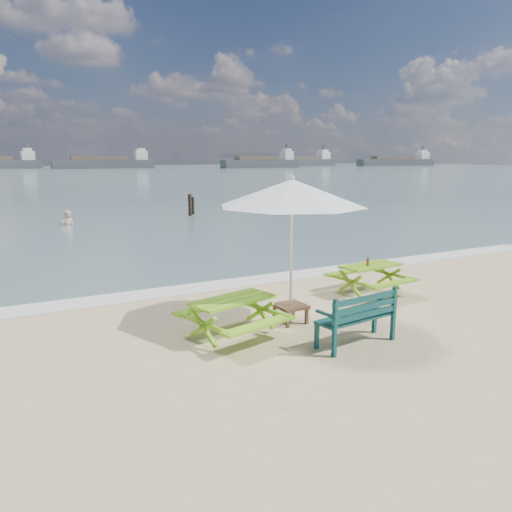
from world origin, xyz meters
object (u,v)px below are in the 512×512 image
beer_bottle (368,263)px  swimmer (68,229)px  picnic_table_left (233,319)px  side_table (290,313)px  picnic_table_right (370,280)px  patio_umbrella (292,193)px  park_bench (355,328)px

beer_bottle → swimmer: (-4.36, 15.61, -0.97)m
picnic_table_left → side_table: size_ratio=3.36×
picnic_table_right → patio_umbrella: 3.53m
picnic_table_left → picnic_table_right: size_ratio=1.11×
picnic_table_right → swimmer: (-4.52, 15.54, -0.54)m
beer_bottle → park_bench: bearing=-133.7°
patio_umbrella → swimmer: patio_umbrella is taller
picnic_table_left → patio_umbrella: (1.30, 0.20, 2.12)m
picnic_table_left → swimmer: 16.62m
park_bench → beer_bottle: size_ratio=6.55×
picnic_table_left → park_bench: size_ratio=1.29×
picnic_table_right → park_bench: park_bench is taller
park_bench → swimmer: size_ratio=0.85×
picnic_table_left → picnic_table_right: bearing=15.0°
picnic_table_right → patio_umbrella: (-2.68, -0.86, 2.13)m
park_bench → side_table: bearing=104.9°
picnic_table_left → swimmer: picnic_table_left is taller
beer_bottle → swimmer: bearing=105.6°
picnic_table_right → side_table: bearing=-162.2°
picnic_table_left → patio_umbrella: bearing=8.9°
picnic_table_left → picnic_table_right: 4.12m
park_bench → patio_umbrella: 2.65m
picnic_table_right → picnic_table_left: bearing=-165.0°
park_bench → side_table: park_bench is taller
patio_umbrella → swimmer: 16.72m
swimmer → picnic_table_right: bearing=-73.8°
side_table → patio_umbrella: (0.00, 0.00, 2.27)m
swimmer → park_bench: bearing=-82.9°
park_bench → picnic_table_left: bearing=143.6°
park_bench → picnic_table_right: bearing=45.2°
park_bench → beer_bottle: (2.13, 2.24, 0.49)m
swimmer → side_table: bearing=-83.6°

